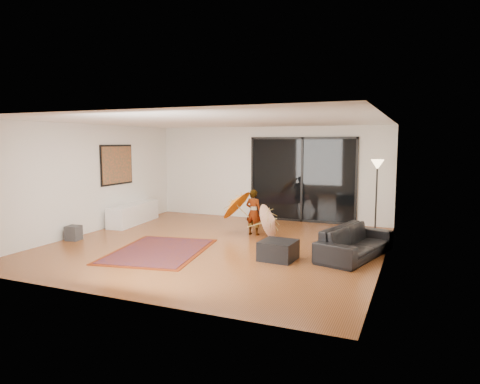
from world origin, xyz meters
The scene contains 17 objects.
floor centered at (0.00, 0.00, 0.00)m, with size 7.00×7.00×0.00m, color brown.
ceiling centered at (0.00, 0.00, 2.70)m, with size 7.00×7.00×0.00m, color white.
wall_back centered at (0.00, 3.50, 1.35)m, with size 7.00×7.00×0.00m, color silver.
wall_front centered at (0.00, -3.50, 1.35)m, with size 7.00×7.00×0.00m, color silver.
wall_left centered at (-3.50, 0.00, 1.35)m, with size 7.00×7.00×0.00m, color silver.
wall_right centered at (3.50, 0.00, 1.35)m, with size 7.00×7.00×0.00m, color silver.
sliding_door centered at (1.00, 3.47, 1.20)m, with size 3.06×0.07×2.40m.
painting centered at (-3.46, 1.00, 1.65)m, with size 0.04×1.28×1.08m.
media_console centered at (-3.25, 1.38, 0.28)m, with size 0.50×1.99×0.55m, color white.
speaker centered at (-3.25, -0.88, 0.17)m, with size 0.30×0.30×0.34m, color #424244.
persian_rug centered at (-0.86, -0.97, 0.01)m, with size 2.21×2.78×0.02m.
sofa centered at (2.95, 0.18, 0.30)m, with size 2.05×0.80×0.60m, color black.
ottoman centered at (1.62, -0.61, 0.19)m, with size 0.65×0.65×0.37m, color black.
floor_lamp centered at (3.10, 2.63, 1.45)m, with size 0.31×0.31×1.83m.
child centered at (0.37, 1.29, 0.56)m, with size 0.41×0.27×1.12m, color #999999.
parasol_orange centered at (-0.18, 1.24, 0.73)m, with size 0.71×0.89×0.90m.
parasol_white centered at (0.97, 1.14, 0.50)m, with size 0.53×0.83×0.90m.
Camera 1 is at (4.07, -8.31, 2.25)m, focal length 32.00 mm.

